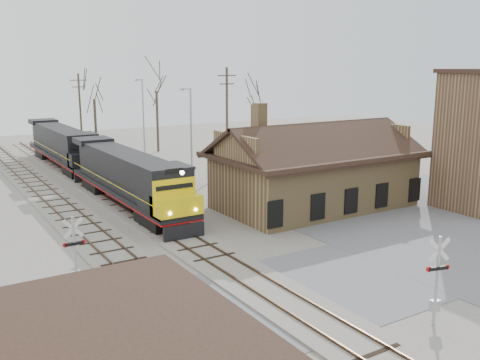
# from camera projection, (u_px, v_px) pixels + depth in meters

# --- Properties ---
(ground) EXTENTS (140.00, 140.00, 0.00)m
(ground) POSITION_uv_depth(u_px,v_px,m) (278.00, 298.00, 24.63)
(ground) COLOR gray
(ground) RESTS_ON ground
(road) EXTENTS (60.00, 9.00, 0.03)m
(road) POSITION_uv_depth(u_px,v_px,m) (278.00, 298.00, 24.63)
(road) COLOR slate
(road) RESTS_ON ground
(parking_lot) EXTENTS (22.00, 26.00, 0.03)m
(parking_lot) POSITION_uv_depth(u_px,v_px,m) (454.00, 219.00, 37.26)
(parking_lot) COLOR slate
(parking_lot) RESTS_ON ground
(track_main) EXTENTS (3.40, 90.00, 0.24)m
(track_main) POSITION_uv_depth(u_px,v_px,m) (151.00, 219.00, 37.08)
(track_main) COLOR gray
(track_main) RESTS_ON ground
(track_siding) EXTENTS (3.40, 90.00, 0.24)m
(track_siding) POSITION_uv_depth(u_px,v_px,m) (87.00, 230.00, 34.75)
(track_siding) COLOR gray
(track_siding) RESTS_ON ground
(depot) EXTENTS (15.20, 9.31, 7.90)m
(depot) POSITION_uv_depth(u_px,v_px,m) (314.00, 175.00, 40.30)
(depot) COLOR #9E8051
(depot) RESTS_ON ground
(locomotive_lead) EXTENTS (2.91, 19.48, 4.32)m
(locomotive_lead) POSITION_uv_depth(u_px,v_px,m) (130.00, 178.00, 39.89)
(locomotive_lead) COLOR black
(locomotive_lead) RESTS_ON ground
(locomotive_trailing) EXTENTS (2.91, 19.48, 4.09)m
(locomotive_trailing) POSITION_uv_depth(u_px,v_px,m) (63.00, 146.00, 56.29)
(locomotive_trailing) COLOR black
(locomotive_trailing) RESTS_ON ground
(crossbuck_near) EXTENTS (1.08, 0.37, 3.84)m
(crossbuck_near) POSITION_uv_depth(u_px,v_px,m) (437.00, 284.00, 21.69)
(crossbuck_near) COLOR #A5A8AD
(crossbuck_near) RESTS_ON ground
(crossbuck_far) EXTENTS (1.06, 0.28, 3.71)m
(crossbuck_far) POSITION_uv_depth(u_px,v_px,m) (75.00, 257.00, 24.92)
(crossbuck_far) COLOR #A5A8AD
(crossbuck_far) RESTS_ON ground
(streetlight_b) EXTENTS (0.25, 2.04, 8.61)m
(streetlight_b) POSITION_uv_depth(u_px,v_px,m) (190.00, 131.00, 47.82)
(streetlight_b) COLOR #A5A8AD
(streetlight_b) RESTS_ON ground
(streetlight_c) EXTENTS (0.25, 2.04, 9.15)m
(streetlight_c) POSITION_uv_depth(u_px,v_px,m) (143.00, 116.00, 59.03)
(streetlight_c) COLOR #A5A8AD
(streetlight_c) RESTS_ON ground
(utility_pole_b) EXTENTS (2.00, 0.24, 9.65)m
(utility_pole_b) POSITION_uv_depth(u_px,v_px,m) (80.00, 112.00, 65.13)
(utility_pole_b) COLOR #382D23
(utility_pole_b) RESTS_ON ground
(utility_pole_c) EXTENTS (2.00, 0.24, 10.40)m
(utility_pole_c) POSITION_uv_depth(u_px,v_px,m) (227.00, 118.00, 52.92)
(utility_pole_c) COLOR #382D23
(utility_pole_c) RESTS_ON ground
(tree_c) EXTENTS (4.46, 4.46, 10.92)m
(tree_c) POSITION_uv_depth(u_px,v_px,m) (94.00, 90.00, 63.63)
(tree_c) COLOR #382D23
(tree_c) RESTS_ON ground
(tree_d) EXTENTS (5.02, 5.02, 12.29)m
(tree_d) POSITION_uv_depth(u_px,v_px,m) (156.00, 81.00, 65.40)
(tree_d) COLOR #382D23
(tree_d) RESTS_ON ground
(tree_e) EXTENTS (3.97, 3.97, 9.73)m
(tree_e) POSITION_uv_depth(u_px,v_px,m) (252.00, 97.00, 63.57)
(tree_e) COLOR #382D23
(tree_e) RESTS_ON ground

